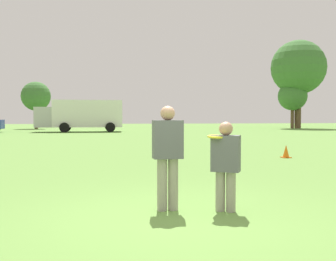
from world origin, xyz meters
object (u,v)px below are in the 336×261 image
at_px(player_thrower, 168,152).
at_px(frisbee, 216,137).
at_px(traffic_cone, 286,152).
at_px(box_truck, 81,114).
at_px(player_defender, 226,162).

height_order(player_thrower, frisbee, player_thrower).
distance_m(traffic_cone, box_truck, 28.42).
relative_size(player_defender, box_truck, 0.17).
xyz_separation_m(player_defender, box_truck, (-4.07, 34.54, 0.95)).
bearing_deg(player_defender, player_thrower, 166.22).
bearing_deg(player_thrower, frisbee, -15.68).
bearing_deg(box_truck, frisbee, -83.53).
bearing_deg(traffic_cone, box_truck, 108.12).
relative_size(frisbee, box_truck, 0.03).
bearing_deg(player_defender, box_truck, 96.72).
relative_size(player_thrower, frisbee, 6.24).
distance_m(player_thrower, traffic_cone, 9.30).
bearing_deg(box_truck, player_defender, -83.28).
bearing_deg(player_thrower, box_truck, 95.27).
height_order(player_defender, traffic_cone, player_defender).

